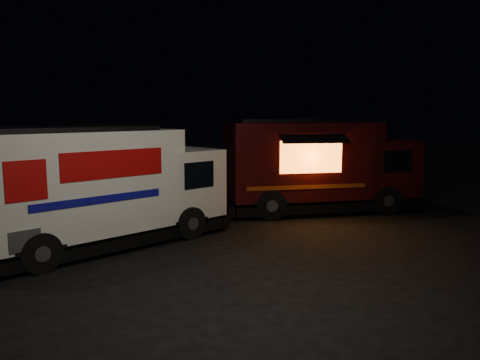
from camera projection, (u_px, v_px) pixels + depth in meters
name	position (u px, v px, depth m)	size (l,w,h in m)	color
ground	(213.00, 258.00, 11.50)	(80.00, 80.00, 0.00)	black
white_truck	(104.00, 186.00, 12.40)	(7.04, 2.40, 3.19)	white
red_truck	(320.00, 165.00, 16.90)	(7.15, 2.63, 3.33)	#320B09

